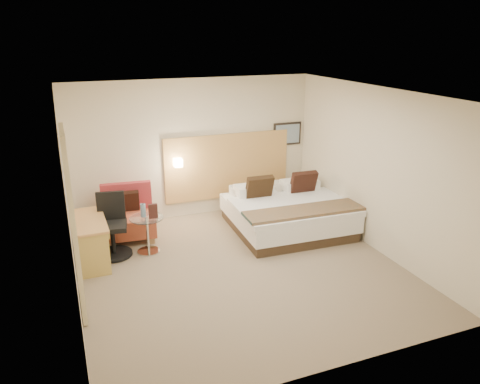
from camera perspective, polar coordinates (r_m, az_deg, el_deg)
name	(u,v)px	position (r m, az deg, el deg)	size (l,w,h in m)	color
floor	(240,269)	(7.41, 0.04, -9.40)	(4.80, 5.00, 0.02)	#7A6852
ceiling	(240,93)	(6.56, 0.04, 11.97)	(4.80, 5.00, 0.02)	silver
wall_back	(193,149)	(9.16, -5.74, 5.24)	(4.80, 0.02, 2.70)	beige
wall_front	(332,261)	(4.80, 11.19, -8.23)	(4.80, 0.02, 2.70)	beige
wall_left	(67,208)	(6.44, -20.36, -1.88)	(0.02, 5.00, 2.70)	beige
wall_right	(376,170)	(8.03, 16.29, 2.59)	(0.02, 5.00, 2.70)	beige
headboard_panel	(228,166)	(9.43, -1.49, 3.22)	(2.60, 0.04, 1.30)	tan
art_frame	(287,134)	(9.82, 5.77, 7.08)	(0.62, 0.03, 0.47)	black
art_canvas	(288,134)	(9.80, 5.83, 7.05)	(0.54, 0.01, 0.39)	#748BA0
lamp_arm	(177,162)	(9.04, -7.67, 3.67)	(0.02, 0.02, 0.12)	silver
lamp_shade	(178,163)	(8.98, -7.58, 3.58)	(0.15, 0.15, 0.15)	#FFEDC6
curtain	(73,224)	(6.25, -19.69, -3.71)	(0.06, 0.90, 2.42)	beige
bottle_a	(142,210)	(7.84, -11.80, -2.21)	(0.07, 0.07, 0.22)	#7791B8
bottle_b	(144,210)	(7.83, -11.66, -2.22)	(0.07, 0.07, 0.22)	#8CB7D9
menu_folder	(153,211)	(7.74, -10.55, -2.31)	(0.14, 0.06, 0.25)	#381A17
bed	(287,212)	(8.74, 5.75, -2.46)	(2.14, 2.08, 1.01)	#3A2A1D
lounge_chair	(129,217)	(8.57, -13.44, -3.01)	(0.96, 0.86, 0.94)	#B47B55
side_table	(148,233)	(7.94, -11.20, -4.91)	(0.61, 0.61, 0.62)	silver
desk	(90,229)	(7.75, -17.82, -4.28)	(0.54, 1.17, 0.72)	tan
desk_chair	(112,231)	(7.94, -15.29, -4.57)	(0.67, 0.67, 1.04)	black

